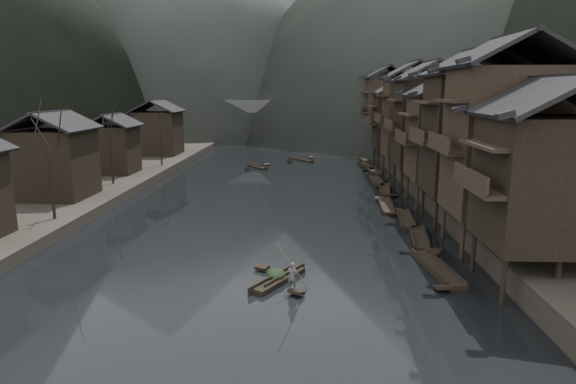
{
  "coord_description": "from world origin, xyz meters",
  "views": [
    {
      "loc": [
        3.88,
        -34.73,
        11.17
      ],
      "look_at": [
        2.04,
        5.99,
        2.5
      ],
      "focal_mm": 30.0,
      "sensor_mm": 36.0,
      "label": 1
    }
  ],
  "objects": [
    {
      "name": "water",
      "position": [
        0.0,
        0.0,
        0.0
      ],
      "size": [
        300.0,
        300.0,
        0.0
      ],
      "primitive_type": "plane",
      "color": "black",
      "rests_on": "ground"
    },
    {
      "name": "right_bank",
      "position": [
        35.0,
        40.0,
        0.9
      ],
      "size": [
        40.0,
        200.0,
        1.8
      ],
      "primitive_type": "cube",
      "color": "#2D2823",
      "rests_on": "ground"
    },
    {
      "name": "left_bank",
      "position": [
        -35.0,
        40.0,
        0.6
      ],
      "size": [
        40.0,
        200.0,
        1.2
      ],
      "primitive_type": "cube",
      "color": "#2D2823",
      "rests_on": "ground"
    },
    {
      "name": "stilt_houses",
      "position": [
        17.28,
        19.74,
        8.87
      ],
      "size": [
        9.0,
        67.6,
        15.54
      ],
      "color": "black",
      "rests_on": "ground"
    },
    {
      "name": "left_houses",
      "position": [
        -20.5,
        20.12,
        5.66
      ],
      "size": [
        8.1,
        53.2,
        8.73
      ],
      "color": "black",
      "rests_on": "left_bank"
    },
    {
      "name": "bare_trees",
      "position": [
        -17.0,
        7.77,
        6.75
      ],
      "size": [
        3.95,
        44.99,
        7.9
      ],
      "color": "black",
      "rests_on": "left_bank"
    },
    {
      "name": "moored_sampans",
      "position": [
        12.15,
        24.85,
        0.2
      ],
      "size": [
        2.94,
        67.55,
        0.47
      ],
      "color": "black",
      "rests_on": "water"
    },
    {
      "name": "midriver_boats",
      "position": [
        -0.92,
        46.56,
        0.2
      ],
      "size": [
        10.16,
        33.38,
        0.45
      ],
      "color": "black",
      "rests_on": "water"
    },
    {
      "name": "stone_bridge",
      "position": [
        -0.0,
        72.0,
        5.11
      ],
      "size": [
        40.0,
        6.0,
        9.0
      ],
      "color": "#4C4C4F",
      "rests_on": "ground"
    },
    {
      "name": "hero_sampan",
      "position": [
        2.08,
        -8.01,
        0.2
      ],
      "size": [
        3.27,
        4.64,
        0.43
      ],
      "color": "black",
      "rests_on": "water"
    },
    {
      "name": "cargo_heap",
      "position": [
        1.96,
        -7.81,
        0.76
      ],
      "size": [
        1.08,
        1.42,
        0.65
      ],
      "primitive_type": "ellipsoid",
      "color": "black",
      "rests_on": "hero_sampan"
    },
    {
      "name": "boatman",
      "position": [
        2.97,
        -9.48,
        1.24
      ],
      "size": [
        0.67,
        0.53,
        1.6
      ],
      "primitive_type": "imported",
      "rotation": [
        0.0,
        0.0,
        2.87
      ],
      "color": "#59595C",
      "rests_on": "hero_sampan"
    },
    {
      "name": "bamboo_pole",
      "position": [
        3.17,
        -9.48,
        3.92
      ],
      "size": [
        1.97,
        2.18,
        3.77
      ],
      "primitive_type": "cylinder",
      "rotation": [
        0.65,
        0.0,
        -0.74
      ],
      "color": "#8C7A51",
      "rests_on": "boatman"
    }
  ]
}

